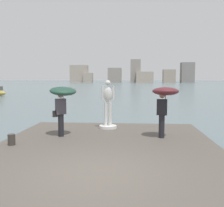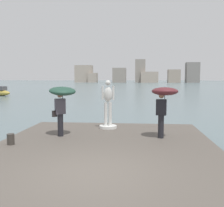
% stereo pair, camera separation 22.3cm
% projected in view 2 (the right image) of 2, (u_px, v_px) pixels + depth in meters
% --- Properties ---
extents(ground_plane, '(400.00, 400.00, 0.00)m').
position_uv_depth(ground_plane, '(130.00, 93.00, 46.16)').
color(ground_plane, slate).
extents(pier, '(7.64, 9.96, 0.40)m').
position_uv_depth(pier, '(102.00, 156.00, 8.46)').
color(pier, '#564F47').
rests_on(pier, ground).
extents(statue_white_figure, '(0.79, 0.79, 2.18)m').
position_uv_depth(statue_white_figure, '(108.00, 109.00, 11.98)').
color(statue_white_figure, silver).
rests_on(statue_white_figure, pier).
extents(onlooker_left, '(1.45, 1.46, 1.99)m').
position_uv_depth(onlooker_left, '(62.00, 96.00, 10.34)').
color(onlooker_left, black).
rests_on(onlooker_left, pier).
extents(onlooker_right, '(1.16, 1.16, 1.95)m').
position_uv_depth(onlooker_right, '(164.00, 97.00, 9.96)').
color(onlooker_right, black).
rests_on(onlooker_right, pier).
extents(mooring_bollard, '(0.25, 0.25, 0.38)m').
position_uv_depth(mooring_bollard, '(11.00, 139.00, 9.09)').
color(mooring_bollard, '#38332D').
rests_on(mooring_bollard, pier).
extents(boat_mid, '(4.39, 2.83, 1.40)m').
position_uv_depth(boat_mid, '(0.00, 92.00, 39.31)').
color(boat_mid, '#B2993D').
rests_on(boat_mid, ground).
extents(distant_skyline, '(66.67, 13.12, 12.15)m').
position_uv_depth(distant_skyline, '(131.00, 74.00, 142.27)').
color(distant_skyline, '#A89989').
rests_on(distant_skyline, ground).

